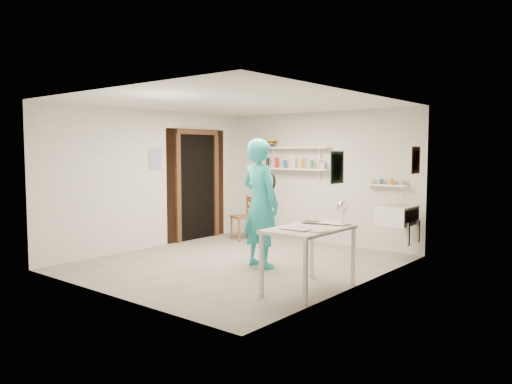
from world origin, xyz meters
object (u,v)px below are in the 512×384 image
Objects in this scene: man at (260,203)px; work_table at (309,259)px; desk_lamp at (343,207)px; wall_clock at (267,181)px; belfast_sink at (397,215)px; wooden_chair at (243,217)px.

man is 1.61× the size of work_table.
man is 12.88× the size of desk_lamp.
wall_clock is 2.31× the size of desk_lamp.
wall_clock is at bearing -133.35° from belfast_sink.
desk_lamp is at bearing -174.85° from man.
work_table is at bearing -12.34° from wooden_chair.
desk_lamp reaches higher than wooden_chair.
wooden_chair is at bearing 143.70° from work_table.
belfast_sink is 0.52× the size of work_table.
belfast_sink is 2.31m from work_table.
belfast_sink is 0.32× the size of man.
belfast_sink is 2.99m from wooden_chair.
work_table is (-0.11, -2.29, -0.31)m from belfast_sink.
wall_clock is 0.29× the size of work_table.
wall_clock is 2.19m from wooden_chair.
wooden_chair reaches higher than belfast_sink.
man is at bearing -68.71° from wall_clock.
wall_clock is 1.74m from work_table.
man reaches higher than work_table.
wall_clock reaches higher than belfast_sink.
work_table is 0.79m from desk_lamp.
wall_clock is at bearing 147.48° from work_table.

